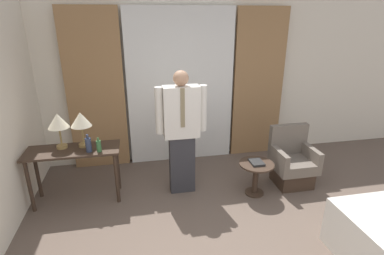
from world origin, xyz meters
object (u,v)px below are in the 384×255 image
(person, at_px, (182,129))
(book, at_px, (257,162))
(side_table, at_px, (256,173))
(desk, at_px, (74,158))
(table_lamp_left, at_px, (58,122))
(bottle_near_edge, at_px, (99,146))
(table_lamp_right, at_px, (81,121))
(bottle_by_lamp, at_px, (88,145))
(armchair, at_px, (292,163))

(person, relative_size, book, 7.95)
(side_table, relative_size, book, 2.19)
(desk, distance_m, book, 2.50)
(table_lamp_left, height_order, bottle_near_edge, table_lamp_left)
(table_lamp_right, bearing_deg, desk, -150.13)
(table_lamp_left, relative_size, table_lamp_right, 1.00)
(table_lamp_left, xyz_separation_m, book, (2.61, -0.43, -0.63))
(side_table, height_order, book, book)
(table_lamp_left, xyz_separation_m, bottle_near_edge, (0.50, -0.21, -0.28))
(bottle_by_lamp, bearing_deg, table_lamp_left, 152.54)
(armchair, xyz_separation_m, side_table, (-0.66, -0.18, 0.00))
(bottle_by_lamp, height_order, person, person)
(bottle_near_edge, xyz_separation_m, armchair, (2.77, -0.03, -0.52))
(armchair, height_order, side_table, armchair)
(desk, height_order, bottle_by_lamp, bottle_by_lamp)
(table_lamp_right, relative_size, person, 0.27)
(desk, distance_m, table_lamp_left, 0.52)
(table_lamp_left, relative_size, side_table, 0.99)
(person, bearing_deg, desk, 178.41)
(bottle_near_edge, distance_m, person, 1.11)
(desk, distance_m, table_lamp_right, 0.52)
(table_lamp_left, bearing_deg, table_lamp_right, 0.00)
(bottle_by_lamp, height_order, side_table, bottle_by_lamp)
(table_lamp_left, xyz_separation_m, bottle_by_lamp, (0.37, -0.19, -0.27))
(person, height_order, side_table, person)
(table_lamp_right, distance_m, bottle_near_edge, 0.42)
(person, bearing_deg, bottle_near_edge, -175.21)
(table_lamp_right, xyz_separation_m, bottle_by_lamp, (0.09, -0.19, -0.27))
(person, xyz_separation_m, armchair, (1.67, -0.13, -0.63))
(bottle_near_edge, bearing_deg, desk, 159.60)
(table_lamp_left, distance_m, bottle_near_edge, 0.61)
(table_lamp_right, xyz_separation_m, bottle_near_edge, (0.22, -0.21, -0.28))
(desk, xyz_separation_m, book, (2.47, -0.34, -0.13))
(desk, distance_m, bottle_near_edge, 0.44)
(bottle_near_edge, xyz_separation_m, bottle_by_lamp, (-0.13, 0.02, 0.02))
(table_lamp_left, bearing_deg, book, -9.25)
(table_lamp_left, relative_size, book, 2.16)
(bottle_near_edge, bearing_deg, side_table, -5.81)
(person, bearing_deg, table_lamp_left, 175.66)
(bottle_by_lamp, xyz_separation_m, person, (1.23, 0.07, 0.09))
(side_table, bearing_deg, bottle_near_edge, 174.19)
(table_lamp_left, bearing_deg, desk, -29.87)
(armchair, bearing_deg, table_lamp_right, 175.26)
(bottle_near_edge, distance_m, armchair, 2.82)
(desk, relative_size, table_lamp_right, 2.52)
(bottle_near_edge, xyz_separation_m, side_table, (2.12, -0.22, -0.51))
(table_lamp_left, height_order, book, table_lamp_left)
(book, bearing_deg, side_table, -67.69)
(person, xyz_separation_m, side_table, (1.01, -0.31, -0.62))
(desk, xyz_separation_m, table_lamp_right, (0.14, 0.08, 0.49))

